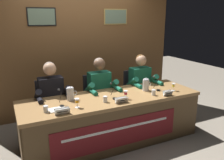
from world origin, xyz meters
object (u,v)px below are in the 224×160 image
(panelist_left, at_px, (52,96))
(document_stack_left, at_px, (57,109))
(juice_glass_left, at_px, (77,101))
(panelist_center, at_px, (101,89))
(panelist_right, at_px, (142,84))
(water_cup_left, at_px, (46,109))
(nameplate_left, at_px, (62,111))
(water_pitcher_left_side, at_px, (70,94))
(microphone_right, at_px, (157,86))
(microphone_left, at_px, (61,101))
(microphone_center, at_px, (113,93))
(chair_center, at_px, (97,101))
(chair_left, at_px, (51,109))
(juice_glass_right, at_px, (173,86))
(water_pitcher_right_side, at_px, (146,85))
(nameplate_right, at_px, (168,93))
(conference_table, at_px, (115,113))
(chair_right, at_px, (136,95))
(nameplate_center, at_px, (122,100))
(water_cup_center, at_px, (105,99))
(juice_glass_center, at_px, (126,93))
(water_cup_right, at_px, (154,93))

(panelist_left, height_order, document_stack_left, panelist_left)
(juice_glass_left, bearing_deg, panelist_center, 45.36)
(panelist_right, bearing_deg, water_cup_left, -161.82)
(nameplate_left, bearing_deg, water_pitcher_left_side, 62.32)
(panelist_center, relative_size, microphone_right, 5.66)
(document_stack_left, bearing_deg, panelist_right, 19.28)
(microphone_left, bearing_deg, water_cup_left, -150.20)
(juice_glass_left, height_order, water_cup_left, juice_glass_left)
(nameplate_left, bearing_deg, microphone_center, 16.78)
(chair_center, xyz_separation_m, microphone_center, (-0.02, -0.70, 0.36))
(chair_left, height_order, juice_glass_right, chair_left)
(juice_glass_left, distance_m, microphone_center, 0.59)
(juice_glass_left, xyz_separation_m, panelist_right, (1.40, 0.61, -0.10))
(panelist_center, xyz_separation_m, water_pitcher_right_side, (0.61, -0.39, 0.11))
(microphone_right, bearing_deg, water_pitcher_left_side, 174.10)
(document_stack_left, bearing_deg, water_cup_left, -175.28)
(nameplate_right, bearing_deg, water_pitcher_right_side, 114.57)
(conference_table, distance_m, chair_center, 0.71)
(chair_left, relative_size, chair_right, 1.00)
(water_cup_left, height_order, document_stack_left, water_cup_left)
(nameplate_center, xyz_separation_m, water_cup_center, (-0.19, 0.12, -0.00))
(water_cup_center, relative_size, panelist_right, 0.07)
(chair_left, distance_m, water_cup_left, 0.88)
(juice_glass_center, distance_m, water_pitcher_right_side, 0.52)
(juice_glass_left, distance_m, nameplate_right, 1.37)
(panelist_right, xyz_separation_m, water_cup_right, (-0.21, -0.64, 0.05))
(conference_table, bearing_deg, water_cup_center, -158.49)
(juice_glass_right, bearing_deg, juice_glass_left, -179.44)
(chair_center, bearing_deg, juice_glass_left, -126.66)
(panelist_right, height_order, water_cup_right, panelist_right)
(chair_right, bearing_deg, juice_glass_right, -75.96)
(nameplate_center, xyz_separation_m, document_stack_left, (-0.85, 0.13, -0.03))
(juice_glass_left, bearing_deg, water_cup_center, 3.13)
(water_cup_left, xyz_separation_m, microphone_right, (1.78, 0.14, 0.04))
(water_cup_left, relative_size, document_stack_left, 0.40)
(panelist_left, xyz_separation_m, water_pitcher_left_side, (0.19, -0.31, 0.11))
(panelist_left, height_order, water_cup_right, panelist_left)
(water_pitcher_left_side, bearing_deg, nameplate_left, -117.68)
(water_cup_right, xyz_separation_m, water_pitcher_left_side, (-1.19, 0.33, 0.06))
(juice_glass_left, distance_m, water_pitcher_left_side, 0.30)
(water_cup_right, bearing_deg, nameplate_right, -30.44)
(panelist_center, bearing_deg, conference_table, -90.25)
(chair_center, relative_size, microphone_right, 4.15)
(nameplate_left, bearing_deg, chair_left, 87.96)
(chair_left, xyz_separation_m, nameplate_center, (0.79, -0.91, 0.33))
(nameplate_right, distance_m, water_pitcher_left_side, 1.44)
(chair_left, distance_m, nameplate_right, 1.85)
(nameplate_left, distance_m, microphone_left, 0.29)
(juice_glass_center, distance_m, juice_glass_right, 0.87)
(nameplate_left, relative_size, water_cup_left, 2.16)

